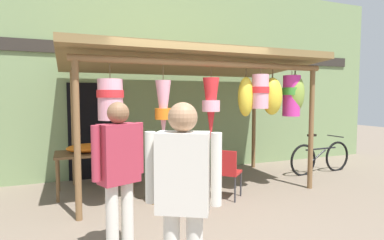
{
  "coord_description": "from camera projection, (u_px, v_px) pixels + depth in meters",
  "views": [
    {
      "loc": [
        -1.8,
        -4.47,
        1.7
      ],
      "look_at": [
        0.48,
        1.15,
        1.26
      ],
      "focal_mm": 29.19,
      "sensor_mm": 36.0,
      "label": 1
    }
  ],
  "objects": [
    {
      "name": "ground_plane",
      "position": [
        191.0,
        205.0,
        4.93
      ],
      "size": [
        30.0,
        30.0,
        0.0
      ],
      "primitive_type": "plane",
      "color": "#756656"
    },
    {
      "name": "shop_facade",
      "position": [
        151.0,
        76.0,
        7.01
      ],
      "size": [
        12.56,
        0.29,
        4.35
      ],
      "color": "#7A9360",
      "rests_on": "ground_plane"
    },
    {
      "name": "market_stall_canopy",
      "position": [
        201.0,
        74.0,
        5.63
      ],
      "size": [
        4.58,
        2.41,
        2.51
      ],
      "color": "brown",
      "rests_on": "ground_plane"
    },
    {
      "name": "display_table",
      "position": [
        95.0,
        156.0,
        5.55
      ],
      "size": [
        1.32,
        0.75,
        0.74
      ],
      "color": "brown",
      "rests_on": "ground_plane"
    },
    {
      "name": "flower_heap_on_table",
      "position": [
        90.0,
        148.0,
        5.52
      ],
      "size": [
        0.76,
        0.53,
        0.15
      ],
      "color": "orange",
      "rests_on": "display_table"
    },
    {
      "name": "folding_chair",
      "position": [
        226.0,
        170.0,
        5.19
      ],
      "size": [
        0.57,
        0.57,
        0.84
      ],
      "color": "#AD1E1E",
      "rests_on": "ground_plane"
    },
    {
      "name": "wicker_basket_by_table",
      "position": [
        158.0,
        194.0,
        5.14
      ],
      "size": [
        0.4,
        0.4,
        0.22
      ],
      "primitive_type": "cylinder",
      "color": "brown",
      "rests_on": "ground_plane"
    },
    {
      "name": "parked_bicycle",
      "position": [
        321.0,
        158.0,
        7.03
      ],
      "size": [
        1.75,
        0.44,
        0.92
      ],
      "color": "black",
      "rests_on": "ground_plane"
    },
    {
      "name": "vendor_in_orange",
      "position": [
        183.0,
        191.0,
        2.39
      ],
      "size": [
        0.53,
        0.39,
        1.67
      ],
      "color": "silver",
      "rests_on": "ground_plane"
    },
    {
      "name": "customer_foreground",
      "position": [
        119.0,
        167.0,
        3.23
      ],
      "size": [
        0.56,
        0.35,
        1.66
      ],
      "color": "silver",
      "rests_on": "ground_plane"
    }
  ]
}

